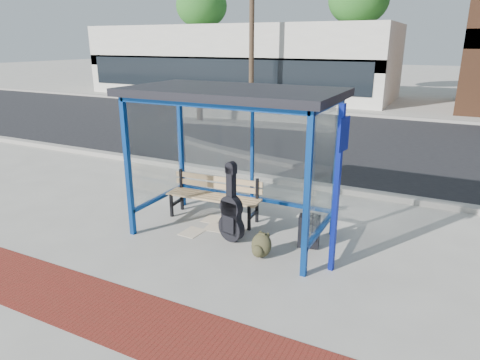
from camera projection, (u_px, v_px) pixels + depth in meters
The scene contains 19 objects.
ground at pixel (233, 234), 7.21m from camera, with size 120.00×120.00×0.00m, color #B2ADA0.
brick_paver_strip at pixel (130, 318), 5.00m from camera, with size 60.00×1.00×0.01m, color maroon.
curb_near at pixel (292, 182), 9.66m from camera, with size 60.00×0.25×0.12m, color gray.
street_asphalt at pixel (346, 140), 14.00m from camera, with size 60.00×10.00×0.00m, color black.
curb_far at pixel (374, 116), 18.32m from camera, with size 60.00×0.25×0.12m, color gray.
far_sidewalk at pixel (382, 111), 19.95m from camera, with size 60.00×4.00×0.01m, color #B2ADA0.
bus_shelter at pixel (234, 110), 6.63m from camera, with size 3.30×1.80×2.42m.
storefront_white at pixel (239, 61), 25.72m from camera, with size 18.00×6.04×4.00m.
tree_left at pixel (202, 7), 30.21m from camera, with size 3.60×3.60×7.03m.
tree_mid at pixel (359, 0), 25.50m from camera, with size 3.60×3.60×7.03m.
utility_pole_west at pixel (252, 19), 19.89m from camera, with size 1.60×0.24×8.00m.
bench at pixel (215, 194), 7.72m from camera, with size 1.76×0.53×0.82m.
guitar_bag at pixel (231, 214), 6.83m from camera, with size 0.48×0.23×1.25m.
suitcase at pixel (309, 231), 6.68m from camera, with size 0.36×0.27×0.57m.
backpack at pixel (261, 246), 6.38m from camera, with size 0.34×0.31×0.38m.
sign_post at pixel (338, 181), 5.67m from camera, with size 0.11×0.29×2.35m.
newspaper_a at pixel (213, 219), 7.80m from camera, with size 0.39×0.31×0.01m, color white.
newspaper_b at pixel (218, 228), 7.43m from camera, with size 0.42×0.33×0.01m, color white.
newspaper_c at pixel (192, 232), 7.26m from camera, with size 0.40×0.32×0.01m, color white.
Camera 1 is at (3.07, -5.82, 3.09)m, focal length 32.00 mm.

